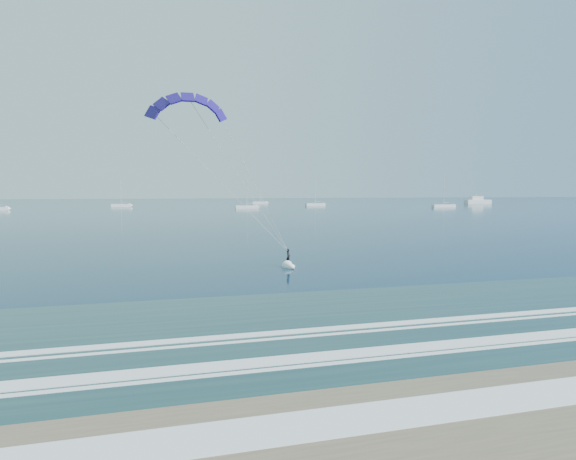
% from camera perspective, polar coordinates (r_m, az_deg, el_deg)
% --- Properties ---
extents(ground, '(900.00, 900.00, 0.00)m').
position_cam_1_polar(ground, '(18.92, 18.08, -17.66)').
color(ground, '#082C47').
rests_on(ground, ground).
extents(kitesurfer_rig, '(14.42, 7.51, 15.53)m').
position_cam_1_polar(kitesurfer_rig, '(43.40, -5.16, 5.48)').
color(kitesurfer_rig, gold).
rests_on(kitesurfer_rig, ground).
extents(motor_yacht, '(14.60, 3.89, 6.09)m').
position_cam_1_polar(motor_yacht, '(292.89, 20.30, 3.06)').
color(motor_yacht, white).
rests_on(motor_yacht, ground).
extents(sailboat_2, '(8.35, 2.40, 11.30)m').
position_cam_1_polar(sailboat_2, '(235.27, -18.05, 2.64)').
color(sailboat_2, white).
rests_on(sailboat_2, ground).
extents(sailboat_3, '(9.14, 2.40, 12.62)m').
position_cam_1_polar(sailboat_3, '(202.64, -4.60, 2.59)').
color(sailboat_3, white).
rests_on(sailboat_3, ground).
extents(sailboat_4, '(8.39, 2.40, 11.45)m').
position_cam_1_polar(sailboat_4, '(274.70, -3.15, 3.07)').
color(sailboat_4, white).
rests_on(sailboat_4, ground).
extents(sailboat_5, '(9.12, 2.40, 12.40)m').
position_cam_1_polar(sailboat_5, '(239.20, 3.05, 2.87)').
color(sailboat_5, white).
rests_on(sailboat_5, ground).
extents(sailboat_6, '(10.38, 2.40, 13.84)m').
position_cam_1_polar(sailboat_6, '(226.90, 16.90, 2.61)').
color(sailboat_6, white).
rests_on(sailboat_6, ground).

